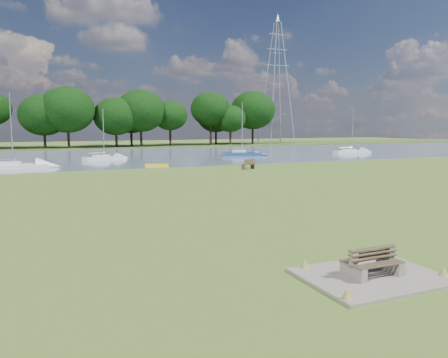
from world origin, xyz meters
name	(u,v)px	position (x,y,z in m)	size (l,w,h in m)	color
ground	(207,203)	(0.00, 0.00, 0.00)	(220.00, 220.00, 0.00)	olive
river	(105,157)	(0.00, 42.00, 0.00)	(220.00, 40.00, 0.10)	slate
far_bank	(84,147)	(0.00, 72.00, 0.00)	(220.00, 20.00, 0.40)	#4C6626
concrete_pad	(371,276)	(0.00, -14.00, 0.05)	(4.20, 3.20, 0.10)	gray
bench_pair	(372,263)	(0.00, -14.00, 0.48)	(1.73, 1.03, 0.93)	gray
riverbank_bench	(249,164)	(11.41, 17.34, 0.53)	(1.78, 1.14, 1.06)	brown
kayak	(157,165)	(3.15, 24.00, 0.18)	(2.62, 0.61, 0.26)	yellow
pylon	(277,64)	(45.19, 70.00, 19.30)	(6.66, 4.67, 30.89)	#999EAB
tree_line	(13,112)	(-12.91, 68.00, 7.15)	(117.69, 9.89, 11.97)	black
sailboat_1	(12,165)	(-11.71, 27.48, 0.48)	(7.26, 2.85, 7.96)	silver
sailboat_3	(351,151)	(38.50, 33.70, 0.46)	(6.25, 2.17, 7.39)	silver
sailboat_4	(242,152)	(19.26, 35.47, 0.57)	(6.08, 3.78, 7.98)	navy
sailboat_5	(104,157)	(-1.11, 35.17, 0.47)	(5.81, 3.60, 6.76)	silver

